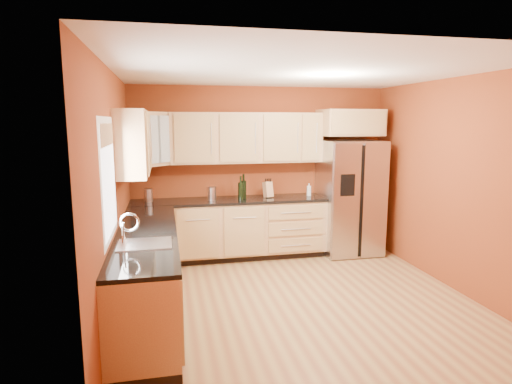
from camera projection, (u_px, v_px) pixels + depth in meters
floor at (298, 300)px, 5.02m from camera, size 4.00×4.00×0.00m
ceiling at (302, 71)px, 4.60m from camera, size 4.00×4.00×0.00m
wall_back at (261, 171)px, 6.74m from camera, size 4.00×0.04×2.60m
wall_front at (392, 237)px, 2.88m from camera, size 4.00×0.04×2.60m
wall_left at (114, 197)px, 4.39m from camera, size 0.04×4.00×2.60m
wall_right at (456, 185)px, 5.22m from camera, size 0.04×4.00×2.60m
base_cabinets_back at (230, 230)px, 6.47m from camera, size 2.90×0.60×0.88m
base_cabinets_left at (148, 275)px, 4.59m from camera, size 0.60×2.80×0.88m
countertop_back at (229, 201)px, 6.39m from camera, size 2.90×0.62×0.04m
countertop_left at (147, 233)px, 4.52m from camera, size 0.62×2.80×0.04m
upper_cabinets_back at (247, 138)px, 6.44m from camera, size 2.30×0.33×0.75m
upper_cabinets_left at (133, 142)px, 5.04m from camera, size 0.33×1.35×0.75m
corner_upper_cabinet at (150, 139)px, 5.99m from camera, size 0.67×0.67×0.75m
over_fridge_cabinet at (350, 123)px, 6.61m from camera, size 0.92×0.60×0.40m
refrigerator at (349, 197)px, 6.72m from camera, size 0.90×0.75×1.78m
window at (109, 179)px, 3.87m from camera, size 0.03×0.90×1.00m
sink_faucet at (144, 229)px, 4.01m from camera, size 0.50×0.42×0.30m
canister_left at (148, 195)px, 6.17m from camera, size 0.12×0.12×0.19m
canister_right at (212, 194)px, 6.28m from camera, size 0.15×0.15×0.20m
wine_bottle_a at (241, 188)px, 6.33m from camera, size 0.10×0.10×0.35m
wine_bottle_b at (244, 186)px, 6.43m from camera, size 0.11×0.11×0.37m
knife_block at (268, 189)px, 6.55m from camera, size 0.15×0.14×0.24m
soap_dispenser at (309, 190)px, 6.68m from camera, size 0.08×0.08×0.20m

